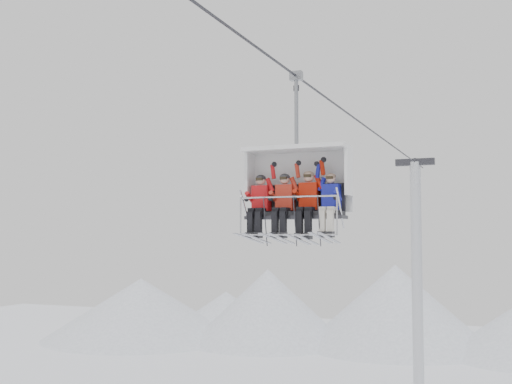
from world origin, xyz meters
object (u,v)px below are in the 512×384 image
at_px(skier_center_left, 284,202).
at_px(skier_far_right, 330,202).
at_px(chairlift_carrier, 298,183).
at_px(skier_center_right, 308,201).
at_px(lift_tower_right, 418,307).
at_px(skier_far_left, 260,203).

xyz_separation_m(skier_center_left, skier_far_right, (1.14, -0.00, -0.01)).
xyz_separation_m(chairlift_carrier, skier_center_left, (-0.27, -0.31, -0.49)).
height_order(chairlift_carrier, skier_center_right, chairlift_carrier).
relative_size(lift_tower_right, skier_far_right, 7.99).
bearing_deg(skier_center_right, chairlift_carrier, 137.90).
bearing_deg(skier_far_right, skier_center_left, 179.81).
distance_m(skier_center_left, skier_center_right, 0.60).
height_order(skier_far_left, skier_center_right, skier_center_right).
relative_size(lift_tower_right, skier_center_left, 7.99).
relative_size(chairlift_carrier, skier_far_right, 2.36).
distance_m(chairlift_carrier, skier_far_left, 1.06).
bearing_deg(skier_far_right, lift_tower_right, 92.55).
relative_size(lift_tower_right, skier_center_right, 7.81).
relative_size(lift_tower_right, skier_far_left, 7.99).
distance_m(skier_center_left, skier_far_right, 1.14).
relative_size(skier_far_left, skier_far_right, 1.00).
bearing_deg(skier_center_left, chairlift_carrier, 48.92).
bearing_deg(chairlift_carrier, lift_tower_right, 90.00).
xyz_separation_m(skier_far_left, skier_center_left, (0.62, 0.00, 0.00)).
distance_m(skier_center_right, skier_far_right, 0.54).
height_order(chairlift_carrier, skier_far_right, chairlift_carrier).
bearing_deg(skier_center_right, skier_far_right, -0.89).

